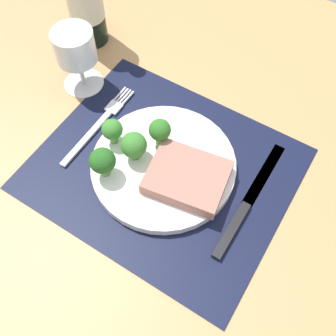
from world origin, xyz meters
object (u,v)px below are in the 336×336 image
at_px(plate, 163,165).
at_px(fork, 99,124).
at_px(knife, 245,207).
at_px(steak, 187,177).
at_px(wine_glass, 75,50).

distance_m(plate, fork, 0.14).
relative_size(fork, knife, 0.83).
bearing_deg(fork, knife, 1.29).
distance_m(plate, steak, 0.05).
distance_m(plate, knife, 0.14).
bearing_deg(steak, knife, 7.97).
xyz_separation_m(plate, wine_glass, (-0.23, 0.08, 0.07)).
bearing_deg(plate, fork, 174.26).
xyz_separation_m(fork, wine_glass, (-0.08, 0.06, 0.08)).
bearing_deg(fork, wine_glass, 145.70).
relative_size(knife, wine_glass, 1.94).
bearing_deg(fork, steak, -3.61).
bearing_deg(plate, wine_glass, 160.82).
bearing_deg(wine_glass, knife, -11.20).
xyz_separation_m(plate, knife, (0.14, 0.01, -0.00)).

